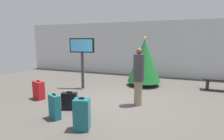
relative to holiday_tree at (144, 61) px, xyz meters
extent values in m
plane|color=#514C47|center=(-0.26, -2.55, -1.12)|extent=(16.00, 16.00, 0.00)
cube|color=silver|center=(-0.26, 2.43, 0.41)|extent=(16.00, 0.20, 3.05)
cylinder|color=#4C3319|center=(0.00, 0.00, -1.02)|extent=(0.12, 0.12, 0.18)
cone|color=#196628|center=(0.00, 0.00, 0.00)|extent=(1.46, 1.46, 1.86)
sphere|color=#F2D84C|center=(0.00, 0.00, 0.99)|extent=(0.12, 0.12, 0.12)
sphere|color=silver|center=(-0.17, -0.12, 0.37)|extent=(0.08, 0.08, 0.08)
sphere|color=yellow|center=(0.01, 0.38, -0.10)|extent=(0.08, 0.08, 0.08)
sphere|color=silver|center=(-0.14, -0.42, -0.25)|extent=(0.08, 0.08, 0.08)
sphere|color=red|center=(-0.26, -0.21, 0.03)|extent=(0.08, 0.08, 0.08)
sphere|color=yellow|center=(-0.07, -0.26, 0.20)|extent=(0.08, 0.08, 0.08)
cylinder|color=#333338|center=(-2.32, -1.36, -0.36)|extent=(0.12, 0.12, 1.50)
cube|color=black|center=(-2.32, -1.36, 0.68)|extent=(1.03, 0.28, 0.58)
cube|color=#4CB2F2|center=(-2.32, -1.40, 0.68)|extent=(0.91, 0.19, 0.50)
cube|color=black|center=(3.06, 0.21, -0.67)|extent=(1.30, 0.44, 0.06)
cube|color=black|center=(2.57, 0.21, -0.91)|extent=(0.08, 0.35, 0.42)
cylinder|color=gray|center=(0.31, -2.55, -0.73)|extent=(0.25, 0.25, 0.77)
cylinder|color=#333338|center=(0.31, -2.55, 0.06)|extent=(0.45, 0.45, 0.82)
sphere|color=brown|center=(0.31, -2.55, 0.57)|extent=(0.19, 0.19, 0.19)
cube|color=#19606B|center=(-0.52, -4.55, -0.76)|extent=(0.41, 0.36, 0.72)
cube|color=black|center=(-0.52, -4.55, -0.38)|extent=(0.12, 0.06, 0.04)
cube|color=#19606B|center=(-1.47, -4.29, -0.80)|extent=(0.39, 0.30, 0.63)
cube|color=black|center=(-1.47, -4.29, -0.47)|extent=(0.12, 0.08, 0.04)
cube|color=#B2191E|center=(-3.01, -3.17, -0.81)|extent=(0.48, 0.36, 0.61)
cube|color=black|center=(-3.01, -3.17, -0.48)|extent=(0.15, 0.08, 0.04)
cube|color=black|center=(-1.47, -3.62, -0.86)|extent=(0.48, 0.33, 0.51)
cube|color=black|center=(-1.47, -3.62, -0.59)|extent=(0.16, 0.08, 0.04)
camera|label=1|loc=(1.46, -7.86, 0.87)|focal=28.84mm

